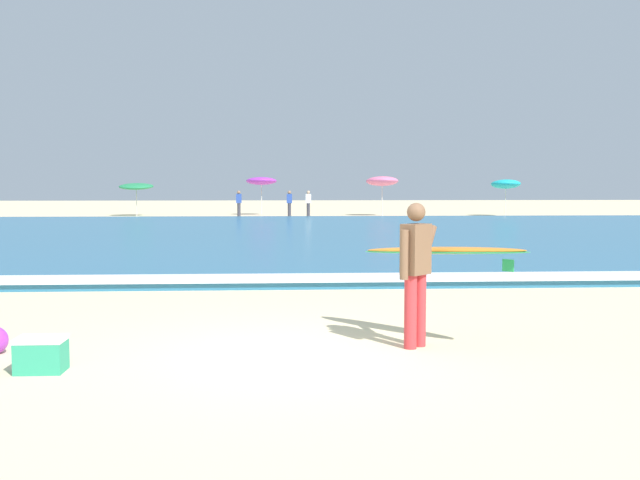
{
  "coord_description": "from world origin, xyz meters",
  "views": [
    {
      "loc": [
        -0.14,
        -8.06,
        1.94
      ],
      "look_at": [
        0.46,
        2.85,
        1.1
      ],
      "focal_mm": 40.39,
      "sensor_mm": 36.0,
      "label": 1
    }
  ],
  "objects": [
    {
      "name": "beach_umbrella_3",
      "position": [
        13.67,
        35.46,
        1.97
      ],
      "size": [
        1.79,
        1.83,
        2.31
      ],
      "color": "beige",
      "rests_on": "ground"
    },
    {
      "name": "beach_umbrella_0",
      "position": [
        -9.0,
        36.82,
        1.82
      ],
      "size": [
        2.09,
        2.11,
        2.11
      ],
      "color": "beige",
      "rests_on": "ground"
    },
    {
      "name": "beachgoer_near_row_right",
      "position": [
        -2.62,
        35.03,
        0.84
      ],
      "size": [
        0.32,
        0.2,
        1.58
      ],
      "color": "#383842",
      "rests_on": "ground"
    },
    {
      "name": "surf_foam",
      "position": [
        0.0,
        5.72,
        0.15
      ],
      "size": [
        120.0,
        1.35,
        0.01
      ],
      "primitive_type": "cube",
      "color": "white",
      "rests_on": "sea"
    },
    {
      "name": "surfer_with_board",
      "position": [
        1.64,
        0.52,
        1.03
      ],
      "size": [
        1.9,
        1.97,
        1.73
      ],
      "color": "red",
      "rests_on": "ground"
    },
    {
      "name": "ground_plane",
      "position": [
        0.0,
        0.0,
        0.0
      ],
      "size": [
        160.0,
        160.0,
        0.0
      ],
      "primitive_type": "plane",
      "color": "beige"
    },
    {
      "name": "beach_umbrella_1",
      "position": [
        -1.35,
        37.83,
        2.16
      ],
      "size": [
        1.93,
        1.95,
        2.46
      ],
      "color": "beige",
      "rests_on": "ground"
    },
    {
      "name": "beachgoer_near_row_left",
      "position": [
        1.51,
        34.62,
        0.84
      ],
      "size": [
        0.32,
        0.2,
        1.58
      ],
      "color": "#383842",
      "rests_on": "ground"
    },
    {
      "name": "cooler_box",
      "position": [
        -2.63,
        -0.56,
        0.19
      ],
      "size": [
        0.49,
        0.35,
        0.37
      ],
      "color": "#2D9E75",
      "rests_on": "ground"
    },
    {
      "name": "beachgoer_near_row_mid",
      "position": [
        0.38,
        34.67,
        0.84
      ],
      "size": [
        0.32,
        0.2,
        1.58
      ],
      "color": "#383842",
      "rests_on": "ground"
    },
    {
      "name": "beach_umbrella_2",
      "position": [
        6.16,
        36.38,
        2.15
      ],
      "size": [
        1.99,
        2.03,
        2.52
      ],
      "color": "beige",
      "rests_on": "ground"
    },
    {
      "name": "sea",
      "position": [
        0.0,
        19.12,
        0.07
      ],
      "size": [
        120.0,
        28.0,
        0.14
      ],
      "primitive_type": "cube",
      "color": "teal",
      "rests_on": "ground"
    }
  ]
}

